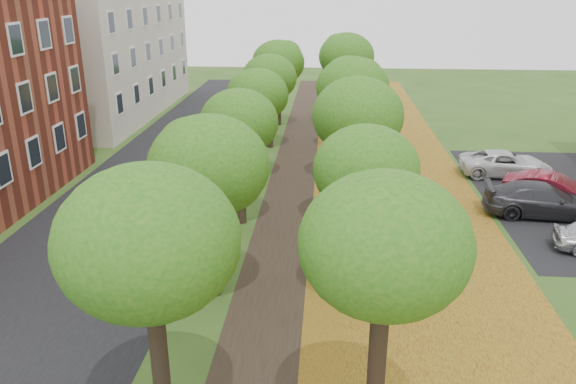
# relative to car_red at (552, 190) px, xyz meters

# --- Properties ---
(street_asphalt) EXTENTS (8.00, 70.00, 0.01)m
(street_asphalt) POSITION_rel_car_red_xyz_m (-19.43, -0.19, -0.71)
(street_asphalt) COLOR black
(street_asphalt) RESTS_ON ground
(footpath) EXTENTS (3.20, 70.00, 0.01)m
(footpath) POSITION_rel_car_red_xyz_m (-11.93, -0.19, -0.71)
(footpath) COLOR black
(footpath) RESTS_ON ground
(leaf_verge) EXTENTS (7.50, 70.00, 0.01)m
(leaf_verge) POSITION_rel_car_red_xyz_m (-6.93, -0.19, -0.71)
(leaf_verge) COLOR #A78A1E
(leaf_verge) RESTS_ON ground
(tree_row_west) EXTENTS (3.51, 33.51, 6.02)m
(tree_row_west) POSITION_rel_car_red_xyz_m (-14.13, -0.19, 3.78)
(tree_row_west) COLOR black
(tree_row_west) RESTS_ON ground
(tree_row_east) EXTENTS (3.51, 33.51, 6.02)m
(tree_row_east) POSITION_rel_car_red_xyz_m (-9.33, -0.19, 3.78)
(tree_row_east) COLOR black
(tree_row_east) RESTS_ON ground
(building_cream) EXTENTS (10.30, 20.30, 10.40)m
(building_cream) POSITION_rel_car_red_xyz_m (-28.93, 17.81, 4.49)
(building_cream) COLOR beige
(building_cream) RESTS_ON ground
(car_red) EXTENTS (4.57, 3.18, 1.43)m
(car_red) POSITION_rel_car_red_xyz_m (0.00, 0.00, 0.00)
(car_red) COLOR maroon
(car_red) RESTS_ON ground
(car_grey) EXTENTS (5.21, 2.50, 1.47)m
(car_grey) POSITION_rel_car_red_xyz_m (-0.93, -1.46, 0.02)
(car_grey) COLOR #302F34
(car_grey) RESTS_ON ground
(car_white) EXTENTS (4.80, 2.26, 1.33)m
(car_white) POSITION_rel_car_red_xyz_m (-0.93, 4.15, -0.05)
(car_white) COLOR silver
(car_white) RESTS_ON ground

